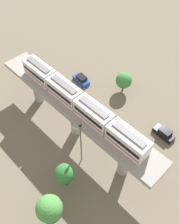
# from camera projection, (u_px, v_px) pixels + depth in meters

# --- Properties ---
(ground_plane) EXTENTS (120.00, 120.00, 0.00)m
(ground_plane) POSITION_uv_depth(u_px,v_px,m) (76.00, 131.00, 48.11)
(ground_plane) COLOR #706654
(viaduct) EXTENTS (5.20, 35.80, 7.83)m
(viaduct) POSITION_uv_depth(u_px,v_px,m) (75.00, 111.00, 43.42)
(viaduct) COLOR #999691
(viaduct) RESTS_ON ground
(train) EXTENTS (2.64, 27.45, 3.24)m
(train) POSITION_uv_depth(u_px,v_px,m) (79.00, 102.00, 40.43)
(train) COLOR silver
(train) RESTS_ON viaduct
(parked_car_white) EXTENTS (1.96, 4.27, 1.76)m
(parked_car_white) POSITION_uv_depth(u_px,v_px,m) (117.00, 125.00, 48.20)
(parked_car_white) COLOR white
(parked_car_white) RESTS_ON ground
(parked_car_black) EXTENTS (2.08, 4.31, 1.76)m
(parked_car_black) POSITION_uv_depth(u_px,v_px,m) (164.00, 133.00, 46.98)
(parked_car_black) COLOR black
(parked_car_black) RESTS_ON ground
(parked_car_blue) EXTENTS (2.14, 4.33, 1.76)m
(parked_car_blue) POSITION_uv_depth(u_px,v_px,m) (81.00, 80.00, 56.43)
(parked_car_blue) COLOR #284CB7
(parked_car_blue) RESTS_ON ground
(tree_near_viaduct) EXTENTS (3.49, 3.49, 4.71)m
(tree_near_viaduct) POSITION_uv_depth(u_px,v_px,m) (124.00, 81.00, 53.00)
(tree_near_viaduct) COLOR brown
(tree_near_viaduct) RESTS_ON ground
(tree_mid_lot) EXTENTS (3.91, 3.91, 5.70)m
(tree_mid_lot) POSITION_uv_depth(u_px,v_px,m) (49.00, 208.00, 35.05)
(tree_mid_lot) COLOR brown
(tree_mid_lot) RESTS_ON ground
(tree_far_corner) EXTENTS (3.16, 3.16, 5.54)m
(tree_far_corner) POSITION_uv_depth(u_px,v_px,m) (65.00, 174.00, 38.23)
(tree_far_corner) COLOR brown
(tree_far_corner) RESTS_ON ground
(signal_post) EXTENTS (0.44, 0.28, 10.43)m
(signal_post) POSITION_uv_depth(u_px,v_px,m) (81.00, 141.00, 39.83)
(signal_post) COLOR #4C4C51
(signal_post) RESTS_ON ground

